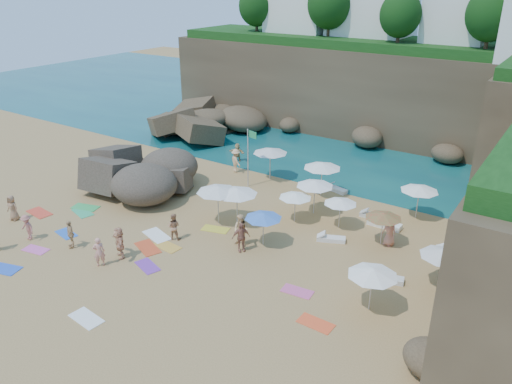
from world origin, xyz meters
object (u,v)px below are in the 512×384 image
Objects in this scene: parasol_2 at (295,195)px; person_stand_3 at (241,237)px; lounger_0 at (331,239)px; person_stand_2 at (236,161)px; rock_outcrop at (145,186)px; person_stand_1 at (174,227)px; person_stand_5 at (237,152)px; person_stand_6 at (99,252)px; person_stand_4 at (390,231)px; parasol_1 at (322,165)px; parasol_0 at (270,151)px; flag_pole at (249,151)px.

parasol_2 is 4.95m from person_stand_3.
lounger_0 is 0.94× the size of person_stand_3.
person_stand_2 is at bearing 74.17° from person_stand_3.
person_stand_1 is (7.07, -4.66, 0.80)m from rock_outcrop.
parasol_2 is at bearing 29.21° from person_stand_3.
person_stand_1 is 13.54m from person_stand_5.
person_stand_6 is (-8.94, -9.16, 0.69)m from lounger_0.
person_stand_3 is at bearing -97.68° from parasol_2.
parasol_2 reaches higher than person_stand_4.
parasol_1 is 1.70× the size of person_stand_5.
parasol_0 is 4.65m from parasol_1.
person_stand_3 is (7.31, -9.61, -0.06)m from person_stand_2.
person_stand_3 is at bearing -60.22° from person_stand_5.
person_stand_2 is 1.13× the size of person_stand_6.
lounger_0 is at bearing -6.91° from person_stand_3.
parasol_0 is 11.06m from person_stand_1.
flag_pole is (6.29, 4.19, 2.74)m from rock_outcrop.
parasol_2 is 5.97m from person_stand_4.
parasol_1 reaches higher than person_stand_6.
flag_pole is 2.42× the size of person_stand_4.
parasol_2 is 1.27× the size of person_stand_1.
person_stand_2 reaches higher than lounger_0.
person_stand_6 is at bearing -157.77° from lounger_0.
flag_pole is at bearing -109.15° from person_stand_1.
rock_outcrop is 17.73m from person_stand_4.
flag_pole is 5.82m from person_stand_5.
lounger_0 is (8.45, -4.00, -2.61)m from flag_pole.
person_stand_5 is at bearing 164.66° from parasol_1.
person_stand_3 is at bearing -91.27° from parasol_1.
person_stand_3 is (4.80, -7.81, -1.87)m from flag_pole.
parasol_0 reaches higher than lounger_0.
person_stand_2 is at bearing -175.00° from person_stand_4.
person_stand_5 reaches higher than rock_outcrop.
person_stand_5 is 17.36m from person_stand_6.
flag_pole reaches higher than parasol_0.
parasol_2 is 1.23× the size of person_stand_6.
person_stand_4 is (2.89, 1.42, 0.76)m from lounger_0.
rock_outcrop is at bearing -57.56° from person_stand_1.
parasol_0 is 4.84m from person_stand_5.
person_stand_4 is at bearing -32.38° from parasol_1.
parasol_1 is 7.63m from person_stand_4.
person_stand_5 is at bearing 123.96° from lounger_0.
parasol_1 is (5.00, 1.43, -0.50)m from flag_pole.
person_stand_2 is 2.48m from person_stand_5.
lounger_0 is 12.43m from person_stand_2.
parasol_1 is 11.20m from person_stand_1.
person_stand_2 is 15.09m from person_stand_6.
person_stand_6 is (-0.49, -13.16, -1.92)m from flag_pole.
flag_pole is at bearing 151.25° from parasol_2.
person_stand_2 reaches higher than rock_outcrop.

